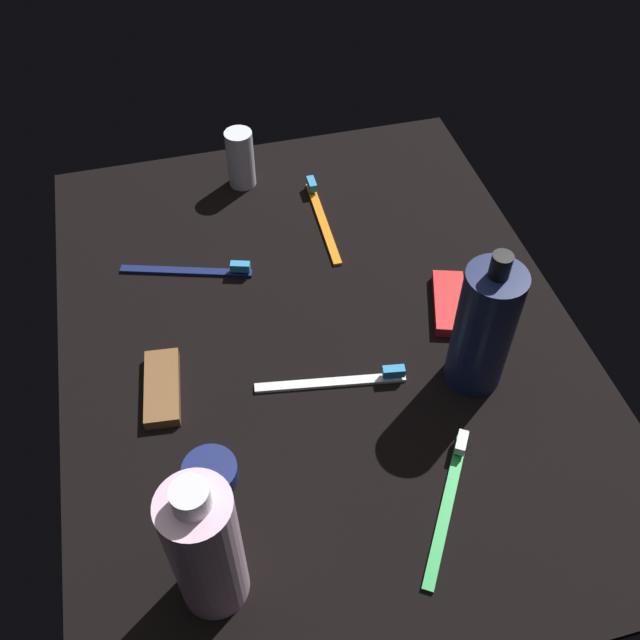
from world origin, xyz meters
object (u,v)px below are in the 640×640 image
Objects in this scene: bodywash_bottle at (205,548)px; toothbrush_orange at (321,215)px; lotion_bottle at (484,328)px; cream_tin_left at (210,473)px; toothbrush_green at (449,497)px; snack_bar_red at (449,303)px; toothbrush_white at (340,380)px; deodorant_stick at (240,159)px; toothbrush_navy at (194,270)px; snack_bar_brown at (162,388)px.

toothbrush_orange is at bearing 154.80° from bodywash_bottle.
lotion_bottle reaches higher than bodywash_bottle.
lotion_bottle is at bearing 100.30° from cream_tin_left.
bodywash_bottle is at bearing -6.27° from cream_tin_left.
cream_tin_left is (5.89, -32.43, -7.56)cm from lotion_bottle.
snack_bar_red is at bearing 158.59° from toothbrush_green.
toothbrush_orange is at bearing -132.98° from snack_bar_red.
lotion_bottle is 18.88cm from toothbrush_green.
toothbrush_white is (-2.74, -15.69, -8.02)cm from lotion_bottle.
toothbrush_green and toothbrush_orange have the same top height.
toothbrush_green is (57.87, 11.25, -3.92)cm from deodorant_stick.
toothbrush_white is at bearing 6.06° from deodorant_stick.
toothbrush_navy is 31.54cm from cream_tin_left.
cream_tin_left is at bearing -110.36° from toothbrush_green.
deodorant_stick is 40.02cm from snack_bar_brown.
bodywash_bottle is 25.79cm from snack_bar_brown.
bodywash_bottle is at bearing -62.48° from lotion_bottle.
snack_bar_red is at bearing 173.06° from lotion_bottle.
cream_tin_left is at bearing -62.71° from toothbrush_white.
snack_bar_brown is at bearing -45.60° from toothbrush_orange.
cream_tin_left is (16.89, -33.77, 0.31)cm from snack_bar_red.
toothbrush_green is 46.79cm from toothbrush_orange.
bodywash_bottle is 3.26× the size of cream_tin_left.
toothbrush_green is at bearing 11.01° from deodorant_stick.
deodorant_stick is 40.85cm from toothbrush_white.
lotion_bottle is 17.84cm from toothbrush_white.
bodywash_bottle is (17.57, -33.72, 0.24)cm from lotion_bottle.
toothbrush_green and cream_tin_left have the same top height.
toothbrush_navy is at bearing 175.37° from cream_tin_left.
snack_bar_brown is (-4.04, -20.49, 0.14)cm from toothbrush_white.
toothbrush_navy is at bearing -29.32° from deodorant_stick.
lotion_bottle is 1.12× the size of toothbrush_navy.
lotion_bottle is at bearing 117.52° from bodywash_bottle.
snack_bar_red is at bearing 129.17° from bodywash_bottle.
snack_bar_red is 37.76cm from snack_bar_brown.
deodorant_stick is 15.21cm from toothbrush_orange.
deodorant_stick is at bearing 150.68° from toothbrush_navy.
snack_bar_red is 1.75× the size of cream_tin_left.
toothbrush_navy and cream_tin_left have the same top height.
lotion_bottle reaches higher than toothbrush_white.
snack_bar_red is at bearing 115.84° from toothbrush_white.
snack_bar_brown is at bearing -18.56° from toothbrush_navy.
toothbrush_white and cream_tin_left have the same top height.
deodorant_stick is 59.08cm from toothbrush_green.
toothbrush_navy is 20.59cm from toothbrush_orange.
deodorant_stick is 0.87× the size of snack_bar_brown.
toothbrush_white is 18.93cm from snack_bar_red.
toothbrush_orange is (-29.33, 5.33, 0.00)cm from toothbrush_white.
lotion_bottle is 38.02cm from bodywash_bottle.
toothbrush_navy is (-43.11, 3.83, -8.26)cm from bodywash_bottle.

